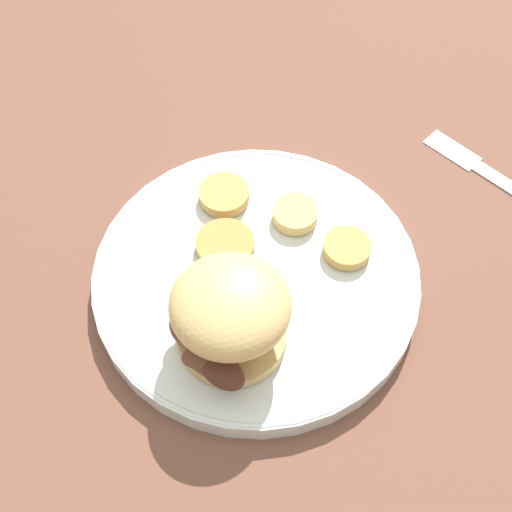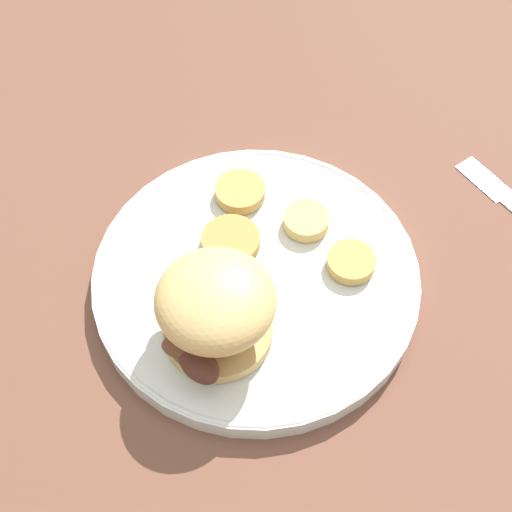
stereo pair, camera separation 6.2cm
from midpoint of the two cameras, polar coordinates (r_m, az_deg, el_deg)
ground_plane at (r=0.66m, az=2.69°, el=-2.47°), size 4.00×4.00×0.00m
dinner_plate at (r=0.65m, az=2.73°, el=-1.91°), size 0.30×0.30×0.02m
sandwich at (r=0.57m, az=-0.28°, el=-4.56°), size 0.10×0.10×0.08m
potato_round_0 at (r=0.66m, az=0.67°, el=1.03°), size 0.05×0.05×0.01m
potato_round_1 at (r=0.65m, az=10.33°, el=-0.68°), size 0.04×0.04×0.01m
potato_round_2 at (r=0.68m, az=6.40°, el=2.84°), size 0.04×0.04×0.01m
potato_round_3 at (r=0.69m, az=1.31°, el=5.00°), size 0.05×0.05×0.01m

